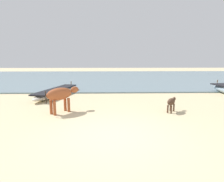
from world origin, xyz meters
name	(u,v)px	position (x,y,z in m)	size (l,w,h in m)	color
ground	(114,136)	(0.00, 0.00, 0.00)	(80.00, 80.00, 0.00)	beige
sea_water	(108,77)	(0.00, 16.71, 0.04)	(60.00, 20.00, 0.08)	slate
fishing_boat_3	(56,92)	(-3.14, 6.00, 0.23)	(1.92, 4.57, 0.62)	beige
cow_adult_rust	(61,95)	(-2.03, 2.47, 0.74)	(1.27, 1.34, 1.03)	#9E4C28
calf_near_dark	(171,102)	(2.45, 2.43, 0.42)	(0.64, 0.81, 0.58)	#4C3323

